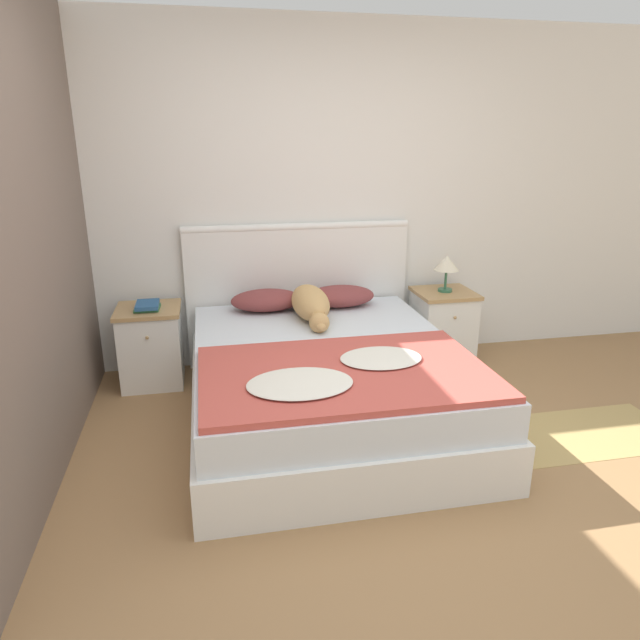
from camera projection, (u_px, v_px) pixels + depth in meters
The scene contains 14 objects.
ground_plane at pixel (388, 515), 2.74m from camera, with size 16.00×16.00×0.00m, color #997047.
wall_back at pixel (307, 199), 4.33m from camera, with size 9.00×0.06×2.55m.
wall_side_left at pixel (40, 227), 3.01m from camera, with size 0.06×3.10×2.55m.
bed at pixel (326, 384), 3.59m from camera, with size 1.65×2.05×0.50m.
headboard at pixel (299, 291), 4.46m from camera, with size 1.73×0.06×1.11m.
nightstand_left at pixel (151, 346), 4.12m from camera, with size 0.45×0.45×0.57m.
nightstand_right at pixel (442, 326), 4.55m from camera, with size 0.45×0.45×0.57m.
pillow_left at pixel (267, 300), 4.19m from camera, with size 0.52×0.32×0.15m.
pillow_right at pixel (340, 296), 4.29m from camera, with size 0.52×0.32×0.15m.
quilt at pixel (343, 373), 3.05m from camera, with size 1.55×1.00×0.06m.
dog at pixel (311, 304), 4.00m from camera, with size 0.25×0.79×0.22m.
book_stack at pixel (147, 306), 3.99m from camera, with size 0.17×0.22×0.05m.
table_lamp at pixel (447, 265), 4.39m from camera, with size 0.19×0.19×0.28m.
rug at pixel (579, 434), 3.48m from camera, with size 1.18×0.59×0.00m.
Camera 1 is at (-0.78, -2.20, 1.74)m, focal length 32.00 mm.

